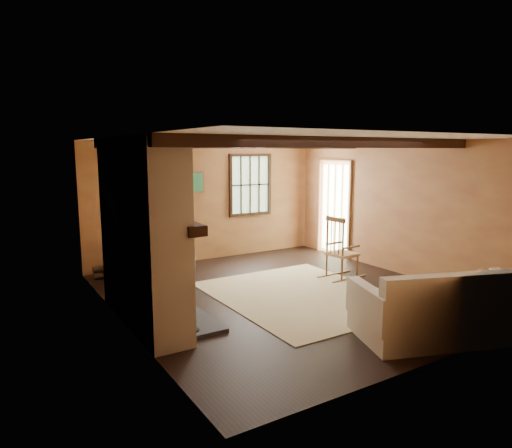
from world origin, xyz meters
TOP-DOWN VIEW (x-y plane):
  - ground at (0.00, 0.00)m, footprint 5.50×5.50m
  - room_envelope at (0.22, 0.26)m, footprint 5.02×5.52m
  - fireplace at (-2.23, -0.00)m, footprint 1.02×2.30m
  - rug at (0.20, -0.20)m, footprint 2.50×3.00m
  - rocking_chair at (1.36, 0.24)m, footprint 0.82×0.48m
  - sofa at (0.72, -2.41)m, footprint 2.39×1.65m
  - firewood_pile at (-2.08, 2.39)m, footprint 0.62×0.11m
  - laundry_basket at (-0.81, 2.35)m, footprint 0.61×0.55m
  - basket_pillow at (-0.81, 2.35)m, footprint 0.45×0.39m
  - armchair at (-1.66, 1.95)m, footprint 1.21×1.20m

SIDE VIEW (x-z plane):
  - ground at x=0.00m, z-range 0.00..0.00m
  - rug at x=0.20m, z-range 0.00..0.01m
  - firewood_pile at x=-2.08m, z-range 0.00..0.23m
  - laundry_basket at x=-0.81m, z-range 0.00..0.30m
  - sofa at x=0.72m, z-range -0.13..0.76m
  - armchair at x=-1.66m, z-range 0.00..0.79m
  - basket_pillow at x=-0.81m, z-range 0.30..0.50m
  - rocking_chair at x=1.36m, z-range -0.09..1.02m
  - fireplace at x=-2.23m, z-range -0.10..2.30m
  - room_envelope at x=0.22m, z-range 0.41..2.85m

